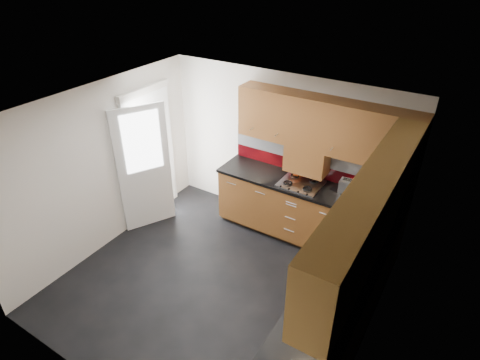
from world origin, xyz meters
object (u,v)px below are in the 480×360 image
Objects in this scene: utensil_pot at (298,170)px; toaster at (349,187)px; food_processor at (380,219)px; gas_hob at (301,184)px.

utensil_pot is 1.78× the size of toaster.
gas_hob is at bearing 159.27° from food_processor.
utensil_pot reaches higher than toaster.
gas_hob is 0.26m from utensil_pot.
food_processor is at bearing -20.73° from gas_hob.
food_processor is (1.22, -0.46, 0.13)m from gas_hob.
toaster is (0.65, 0.16, 0.08)m from gas_hob.
toaster is at bearing 13.79° from gas_hob.
utensil_pot reaches higher than gas_hob.
toaster reaches higher than gas_hob.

